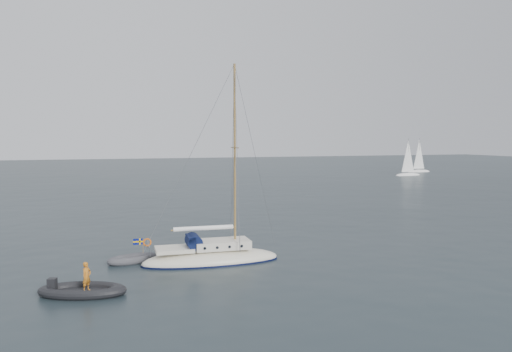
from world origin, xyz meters
name	(u,v)px	position (x,y,z in m)	size (l,w,h in m)	color
ground	(247,251)	(0.00, 0.00, 0.00)	(300.00, 300.00, 0.00)	black
sailboat	(211,247)	(-2.88, -2.10, 0.91)	(8.47, 2.54, 12.06)	#EDE9CD
dinghy	(133,259)	(-7.24, -0.57, 0.19)	(3.03, 1.37, 0.43)	#444449
rib	(82,290)	(-9.99, -6.09, 0.25)	(4.09, 1.86, 1.57)	black
distant_yacht_b	(408,159)	(49.11, 51.65, 3.23)	(5.71, 3.05, 7.57)	white
distant_yacht_c	(419,157)	(57.43, 59.40, 3.26)	(5.77, 3.07, 7.64)	white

